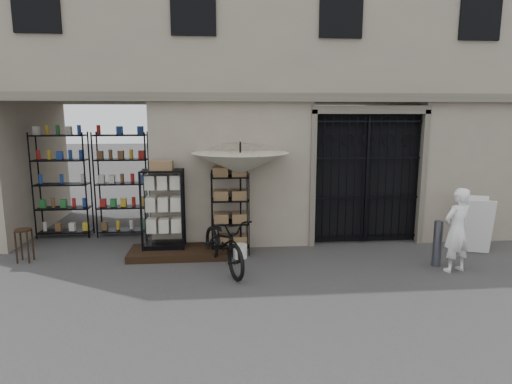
{
  "coord_description": "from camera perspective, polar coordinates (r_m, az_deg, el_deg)",
  "views": [
    {
      "loc": [
        -1.55,
        -7.07,
        2.85
      ],
      "look_at": [
        -0.8,
        1.4,
        1.35
      ],
      "focal_mm": 30.0,
      "sensor_mm": 36.0,
      "label": 1
    }
  ],
  "objects": [
    {
      "name": "ground",
      "position": [
        7.78,
        6.94,
        -11.56
      ],
      "size": [
        80.0,
        80.0,
        0.0
      ],
      "primitive_type": "plane",
      "color": "black",
      "rests_on": "ground"
    },
    {
      "name": "main_building",
      "position": [
        11.3,
        3.03,
        18.39
      ],
      "size": [
        14.0,
        4.0,
        9.0
      ],
      "primitive_type": "cube",
      "color": "gray",
      "rests_on": "ground"
    },
    {
      "name": "shop_recess",
      "position": [
        10.39,
        -21.52,
        1.84
      ],
      "size": [
        3.0,
        1.7,
        3.0
      ],
      "primitive_type": "cube",
      "color": "black",
      "rests_on": "ground"
    },
    {
      "name": "shop_shelving",
      "position": [
        10.91,
        -20.96,
        0.91
      ],
      "size": [
        2.7,
        0.5,
        2.5
      ],
      "primitive_type": "cube",
      "color": "black",
      "rests_on": "ground"
    },
    {
      "name": "iron_gate",
      "position": [
        10.01,
        14.25,
        1.94
      ],
      "size": [
        2.5,
        0.21,
        3.0
      ],
      "color": "black",
      "rests_on": "ground"
    },
    {
      "name": "step_platform",
      "position": [
        9.1,
        -10.27,
        -7.92
      ],
      "size": [
        2.0,
        0.9,
        0.15
      ],
      "primitive_type": "cube",
      "color": "black",
      "rests_on": "ground"
    },
    {
      "name": "display_cabinet",
      "position": [
        9.07,
        -12.26,
        -2.75
      ],
      "size": [
        0.89,
        0.64,
        1.77
      ],
      "rotation": [
        0.0,
        0.0,
        -0.18
      ],
      "color": "black",
      "rests_on": "step_platform"
    },
    {
      "name": "wire_rack",
      "position": [
        9.01,
        -3.47,
        -2.84
      ],
      "size": [
        0.84,
        0.66,
        1.74
      ],
      "rotation": [
        0.0,
        0.0,
        -0.17
      ],
      "color": "black",
      "rests_on": "ground"
    },
    {
      "name": "market_umbrella",
      "position": [
        8.69,
        -2.11,
        4.61
      ],
      "size": [
        2.0,
        2.03,
        2.83
      ],
      "rotation": [
        0.0,
        0.0,
        -0.17
      ],
      "color": "black",
      "rests_on": "ground"
    },
    {
      "name": "white_bucket",
      "position": [
        8.83,
        -2.14,
        -7.88
      ],
      "size": [
        0.35,
        0.35,
        0.28
      ],
      "primitive_type": "cylinder",
      "rotation": [
        0.0,
        0.0,
        -0.23
      ],
      "color": "silver",
      "rests_on": "ground"
    },
    {
      "name": "bicycle",
      "position": [
        8.29,
        -4.28,
        -10.15
      ],
      "size": [
        0.99,
        1.2,
        1.96
      ],
      "primitive_type": "imported",
      "rotation": [
        0.0,
        0.0,
        0.35
      ],
      "color": "black",
      "rests_on": "ground"
    },
    {
      "name": "wooden_stool",
      "position": [
        9.69,
        -28.49,
        -6.18
      ],
      "size": [
        0.42,
        0.42,
        0.67
      ],
      "rotation": [
        0.0,
        0.0,
        0.41
      ],
      "color": "black",
      "rests_on": "ground"
    },
    {
      "name": "steel_bollard",
      "position": [
        8.98,
        23.04,
        -6.34
      ],
      "size": [
        0.17,
        0.17,
        0.89
      ],
      "primitive_type": "cylinder",
      "rotation": [
        0.0,
        0.0,
        -0.03
      ],
      "color": "#51545F",
      "rests_on": "ground"
    },
    {
      "name": "shopkeeper",
      "position": [
        8.95,
        24.82,
        -9.52
      ],
      "size": [
        1.02,
        1.68,
        0.38
      ],
      "primitive_type": "imported",
      "rotation": [
        0.0,
        0.0,
        3.44
      ],
      "color": "white",
      "rests_on": "ground"
    },
    {
      "name": "easel_sign",
      "position": [
        10.17,
        27.29,
        -3.91
      ],
      "size": [
        0.73,
        0.78,
        1.16
      ],
      "rotation": [
        0.0,
        0.0,
        -0.33
      ],
      "color": "silver",
      "rests_on": "ground"
    }
  ]
}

